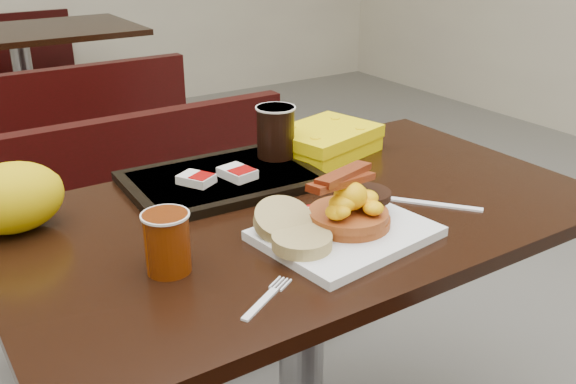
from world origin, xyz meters
TOP-DOWN VIEW (x-y plane):
  - table_near at (0.00, 0.00)m, footprint 1.20×0.70m
  - bench_near_n at (0.00, 0.70)m, footprint 1.00×0.46m
  - table_far at (0.00, 2.60)m, footprint 1.20×0.70m
  - bench_far_s at (0.00, 1.90)m, footprint 1.00×0.46m
  - bench_far_n at (0.00, 3.30)m, footprint 1.00×0.46m
  - platter at (-0.01, -0.15)m, footprint 0.33×0.27m
  - pancake_stack at (0.01, -0.14)m, footprint 0.19×0.19m
  - sausage_patty at (0.07, -0.12)m, footprint 0.10×0.10m
  - scrambled_eggs at (0.00, -0.15)m, footprint 0.11×0.10m
  - bacon_strips at (-0.01, -0.14)m, footprint 0.19×0.12m
  - muffin_bottom at (-0.11, -0.16)m, footprint 0.12×0.12m
  - muffin_top at (-0.11, -0.10)m, footprint 0.12×0.12m
  - coffee_cup_near at (-0.33, -0.08)m, footprint 0.08×0.08m
  - fork at (-0.25, -0.26)m, footprint 0.13×0.09m
  - knife at (0.24, -0.14)m, footprint 0.13×0.15m
  - condiment_syrup at (-0.09, -0.04)m, footprint 0.04×0.04m
  - condiment_ketchup at (0.00, -0.02)m, footprint 0.04×0.03m
  - tray at (-0.08, 0.21)m, footprint 0.42×0.31m
  - hashbrown_sleeve_left at (-0.14, 0.19)m, footprint 0.08×0.09m
  - hashbrown_sleeve_right at (-0.05, 0.18)m, footprint 0.07×0.09m
  - coffee_cup_far at (0.09, 0.24)m, footprint 0.11×0.11m
  - clamshell at (0.23, 0.24)m, footprint 0.28×0.24m
  - paper_bag at (-0.50, 0.21)m, footprint 0.21×0.17m

SIDE VIEW (x-z plane):
  - bench_near_n at x=0.00m, z-range 0.00..0.72m
  - bench_far_s at x=0.00m, z-range 0.00..0.72m
  - bench_far_n at x=0.00m, z-range 0.00..0.72m
  - table_near at x=0.00m, z-range 0.00..0.75m
  - table_far at x=0.00m, z-range 0.00..0.75m
  - fork at x=-0.25m, z-range 0.75..0.75m
  - knife at x=0.24m, z-range 0.75..0.75m
  - condiment_syrup at x=-0.09m, z-range 0.75..0.76m
  - condiment_ketchup at x=0.00m, z-range 0.75..0.76m
  - platter at x=-0.01m, z-range 0.75..0.77m
  - tray at x=-0.08m, z-range 0.75..0.77m
  - hashbrown_sleeve_left at x=-0.14m, z-range 0.77..0.79m
  - muffin_bottom at x=-0.11m, z-range 0.77..0.79m
  - hashbrown_sleeve_right at x=-0.05m, z-range 0.77..0.79m
  - clamshell at x=0.23m, z-range 0.75..0.82m
  - pancake_stack at x=0.01m, z-range 0.77..0.80m
  - muffin_top at x=-0.11m, z-range 0.76..0.82m
  - coffee_cup_near at x=-0.33m, z-range 0.75..0.85m
  - sausage_patty at x=0.07m, z-range 0.80..0.81m
  - paper_bag at x=-0.50m, z-range 0.75..0.88m
  - scrambled_eggs at x=0.00m, z-range 0.80..0.85m
  - coffee_cup_far at x=0.09m, z-range 0.77..0.89m
  - bacon_strips at x=-0.01m, z-range 0.86..0.87m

